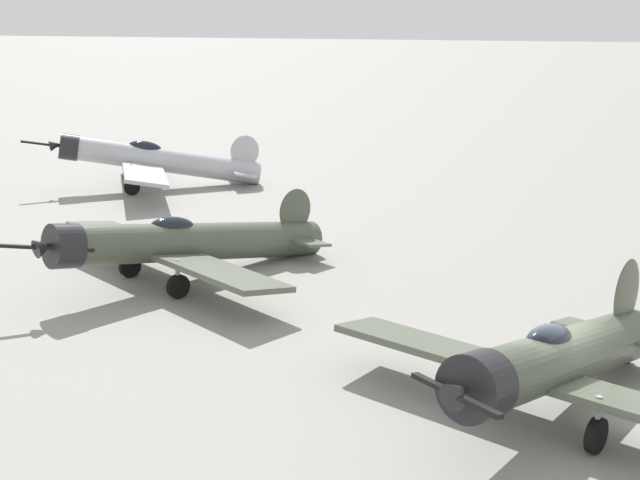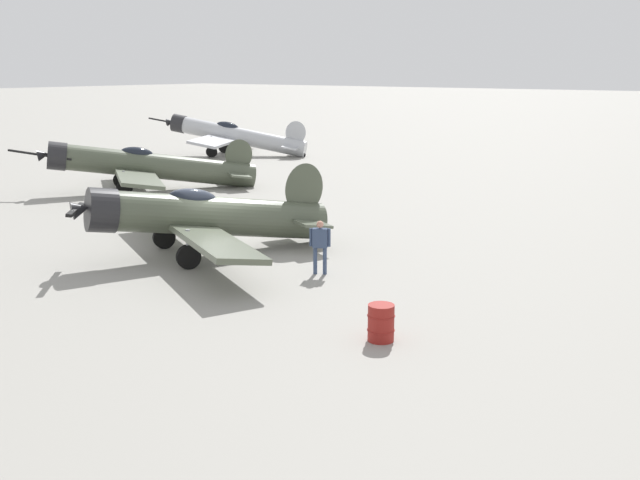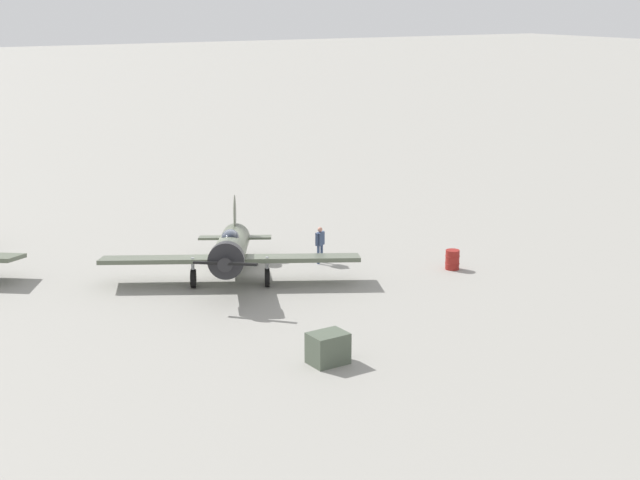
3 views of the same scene
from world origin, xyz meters
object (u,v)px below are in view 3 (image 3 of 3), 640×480
object	(u,v)px
ground_crew_mechanic	(320,241)
fuel_drum	(452,260)
equipment_crate	(328,348)
airplane_foreground	(231,250)

from	to	relation	value
ground_crew_mechanic	fuel_drum	size ratio (longest dim) A/B	1.91
ground_crew_mechanic	fuel_drum	bearing A→B (deg)	-159.56
equipment_crate	fuel_drum	size ratio (longest dim) A/B	1.47
equipment_crate	fuel_drum	distance (m)	12.65
ground_crew_mechanic	equipment_crate	distance (m)	12.32
fuel_drum	ground_crew_mechanic	bearing A→B (deg)	-39.86
airplane_foreground	ground_crew_mechanic	xyz separation A→B (m)	(-4.71, -0.42, -0.34)
equipment_crate	fuel_drum	xyz separation A→B (m)	(-10.63, -6.87, -0.09)
airplane_foreground	equipment_crate	size ratio (longest dim) A/B	8.05
equipment_crate	fuel_drum	world-z (taller)	equipment_crate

